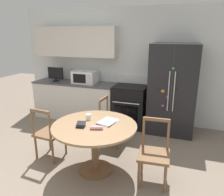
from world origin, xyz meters
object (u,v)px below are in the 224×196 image
object	(u,v)px
refrigerator	(172,89)
dining_chair_far	(112,122)
dining_chair_left	(49,134)
candle_glass	(88,117)
oven_range	(130,105)
dining_chair_right	(154,154)
wallet	(81,125)
counter_bottle	(72,77)
countertop_tv	(56,74)
microwave	(85,77)

from	to	relation	value
refrigerator	dining_chair_far	bearing A→B (deg)	-136.42
dining_chair_left	candle_glass	bearing A→B (deg)	10.22
oven_range	dining_chair_left	world-z (taller)	oven_range
dining_chair_left	dining_chair_right	world-z (taller)	same
refrigerator	dining_chair_right	xyz separation A→B (m)	(-0.08, -1.81, -0.49)
dining_chair_far	candle_glass	size ratio (longest dim) A/B	10.36
wallet	counter_bottle	bearing A→B (deg)	121.42
dining_chair_far	dining_chair_right	distance (m)	1.25
dining_chair_right	candle_glass	size ratio (longest dim) A/B	10.36
countertop_tv	counter_bottle	distance (m)	0.44
counter_bottle	dining_chair_right	distance (m)	3.02
dining_chair_right	microwave	bearing A→B (deg)	-48.28
microwave	dining_chair_far	distance (m)	1.55
microwave	dining_chair_far	xyz separation A→B (m)	(1.00, -1.01, -0.61)
refrigerator	microwave	xyz separation A→B (m)	(-2.00, 0.06, 0.12)
counter_bottle	dining_chair_left	world-z (taller)	counter_bottle
countertop_tv	dining_chair_right	distance (m)	3.34
candle_glass	wallet	size ratio (longest dim) A/B	0.59
refrigerator	countertop_tv	xyz separation A→B (m)	(-2.79, 0.04, 0.16)
refrigerator	microwave	bearing A→B (deg)	178.37
refrigerator	counter_bottle	distance (m)	2.36
oven_range	countertop_tv	bearing A→B (deg)	179.85
countertop_tv	candle_glass	distance (m)	2.40
dining_chair_right	countertop_tv	bearing A→B (deg)	-38.45
countertop_tv	dining_chair_right	xyz separation A→B (m)	(2.70, -1.85, -0.65)
refrigerator	counter_bottle	size ratio (longest dim) A/B	5.97
microwave	refrigerator	bearing A→B (deg)	-1.63
oven_range	wallet	xyz separation A→B (m)	(-0.21, -1.99, 0.31)
counter_bottle	dining_chair_right	size ratio (longest dim) A/B	0.34
countertop_tv	candle_glass	xyz separation A→B (m)	(1.66, -1.71, -0.29)
refrigerator	candle_glass	xyz separation A→B (m)	(-1.12, -1.67, -0.13)
dining_chair_far	wallet	world-z (taller)	dining_chair_far
countertop_tv	wallet	distance (m)	2.62
microwave	countertop_tv	distance (m)	0.79
dining_chair_left	dining_chair_right	size ratio (longest dim) A/B	1.00
dining_chair_far	countertop_tv	bearing A→B (deg)	-115.44
dining_chair_left	candle_glass	xyz separation A→B (m)	(0.70, 0.06, 0.36)
countertop_tv	candle_glass	bearing A→B (deg)	-45.82
microwave	counter_bottle	bearing A→B (deg)	174.78
candle_glass	microwave	bearing A→B (deg)	116.90
dining_chair_left	wallet	size ratio (longest dim) A/B	6.06
countertop_tv	microwave	bearing A→B (deg)	1.02
countertop_tv	wallet	bearing A→B (deg)	-49.97
counter_bottle	dining_chair_left	bearing A→B (deg)	-73.74
dining_chair_left	wallet	world-z (taller)	dining_chair_left
oven_range	refrigerator	bearing A→B (deg)	-2.43
refrigerator	oven_range	xyz separation A→B (m)	(-0.90, 0.04, -0.45)
microwave	dining_chair_right	bearing A→B (deg)	-44.19
wallet	countertop_tv	bearing A→B (deg)	130.03
counter_bottle	dining_chair_right	world-z (taller)	counter_bottle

